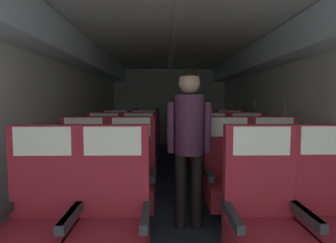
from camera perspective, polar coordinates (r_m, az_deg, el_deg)
name	(u,v)px	position (r m, az deg, el deg)	size (l,w,h in m)	color
ground	(175,186)	(4.16, 1.40, -13.49)	(3.46, 8.05, 0.02)	#2D3342
fuselage_shell	(174,79)	(4.23, 1.32, 9.10)	(3.34, 7.70, 2.23)	silver
seat_a_left_window	(39,222)	(2.10, -25.73, -18.69)	(0.53, 0.50, 1.11)	#38383D
seat_a_left_aisle	(111,222)	(1.96, -11.96, -20.07)	(0.53, 0.50, 1.11)	#38383D
seat_a_right_aisle	(334,220)	(2.25, 31.69, -17.30)	(0.53, 0.50, 1.11)	#38383D
seat_a_right_window	(265,221)	(2.03, 19.80, -19.31)	(0.53, 0.50, 1.11)	#38383D
seat_b_left_window	(82,180)	(2.95, -17.77, -11.67)	(0.53, 0.50, 1.11)	#38383D
seat_b_left_aisle	(131,180)	(2.84, -7.94, -12.12)	(0.53, 0.50, 1.11)	#38383D
seat_b_right_aisle	(277,179)	(3.05, 22.05, -11.25)	(0.53, 0.50, 1.11)	#38383D
seat_b_right_window	(230,179)	(2.91, 12.94, -11.80)	(0.53, 0.50, 1.11)	#38383D
seat_c_left_window	(103,159)	(3.86, -13.57, -7.75)	(0.53, 0.50, 1.11)	#38383D
seat_c_left_aisle	(138,159)	(3.80, -6.37, -7.85)	(0.53, 0.50, 1.11)	#38383D
seat_c_right_aisle	(248,159)	(3.94, 16.57, -7.55)	(0.53, 0.50, 1.11)	#38383D
seat_c_right_window	(212,158)	(3.84, 9.23, -7.75)	(0.53, 0.50, 1.11)	#38383D
seat_d_left_window	(115,147)	(4.81, -11.12, -5.28)	(0.53, 0.50, 1.11)	#38383D
seat_d_left_aisle	(144,147)	(4.75, -5.19, -5.34)	(0.53, 0.50, 1.11)	#38383D
seat_d_right_aisle	(231,147)	(4.87, 13.16, -5.19)	(0.53, 0.50, 1.11)	#38383D
seat_d_right_window	(202,146)	(4.79, 7.17, -5.28)	(0.53, 0.50, 1.11)	#38383D
seat_e_left_window	(124,139)	(5.75, -9.32, -3.65)	(0.53, 0.50, 1.11)	#38383D
seat_e_left_aisle	(147,139)	(5.69, -4.38, -3.69)	(0.53, 0.50, 1.11)	#38383D
seat_e_right_aisle	(219,139)	(5.82, 10.71, -3.58)	(0.53, 0.50, 1.11)	#38383D
seat_e_right_window	(196,139)	(5.71, 5.96, -3.67)	(0.53, 0.50, 1.11)	#38383D
flight_attendant	(189,131)	(2.65, 4.50, -2.12)	(0.43, 0.28, 1.58)	black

